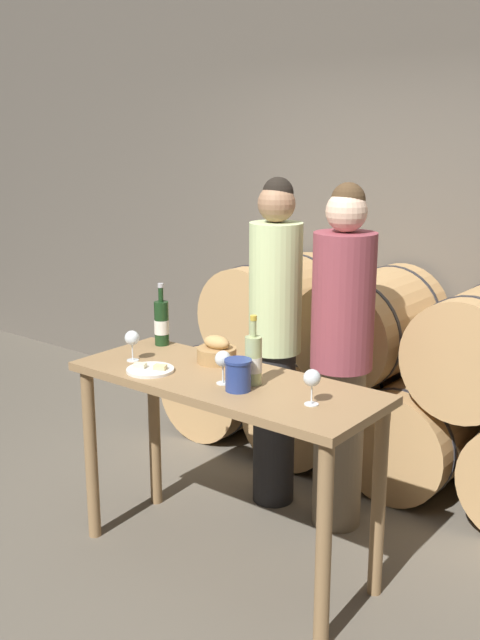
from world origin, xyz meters
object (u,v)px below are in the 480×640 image
object	(u,v)px
cheese_plate	(150,369)
wine_glass_far_left	(132,339)
person_right	(341,355)
wine_glass_left	(223,360)
bread_basket	(217,352)
wine_glass_center	(312,379)
person_left	(275,338)
blue_crock	(238,374)
wine_bottle_red	(162,323)
tasting_table	(225,411)
wine_bottle_white	(253,360)

from	to	relation	value
cheese_plate	wine_glass_far_left	size ratio (longest dim) A/B	1.47
person_right	wine_glass_left	xyz separation A→B (m)	(-0.18, -0.73, 0.12)
person_right	bread_basket	size ratio (longest dim) A/B	9.35
wine_glass_far_left	wine_glass_center	distance (m)	1.02
bread_basket	person_left	bearing A→B (deg)	90.95
blue_crock	bread_basket	bearing A→B (deg)	142.62
wine_bottle_red	wine_glass_far_left	distance (m)	0.30
bread_basket	wine_glass_left	xyz separation A→B (m)	(0.23, -0.23, 0.06)
tasting_table	wine_bottle_red	distance (m)	0.70
wine_bottle_red	wine_glass_left	xyz separation A→B (m)	(0.64, -0.28, -0.01)
person_left	bread_basket	distance (m)	0.50
tasting_table	wine_glass_center	world-z (taller)	wine_glass_center
bread_basket	wine_glass_left	distance (m)	0.33
blue_crock	bread_basket	world-z (taller)	blue_crock
blue_crock	person_right	bearing A→B (deg)	84.50
blue_crock	wine_glass_left	bearing A→B (deg)	165.85
bread_basket	wine_glass_center	size ratio (longest dim) A/B	1.26
tasting_table	person_right	distance (m)	0.72
wine_bottle_white	bread_basket	xyz separation A→B (m)	(-0.33, 0.15, -0.06)
wine_bottle_red	wine_glass_center	xyz separation A→B (m)	(1.10, -0.25, -0.01)
blue_crock	wine_glass_far_left	distance (m)	0.67
wine_bottle_red	wine_bottle_white	world-z (taller)	wine_bottle_red
tasting_table	wine_bottle_white	bearing A→B (deg)	7.10
tasting_table	wine_glass_left	distance (m)	0.28
wine_bottle_white	cheese_plate	xyz separation A→B (m)	(-0.48, -0.16, -0.10)
person_left	bread_basket	world-z (taller)	person_left
blue_crock	wine_bottle_white	bearing A→B (deg)	89.90
person_right	person_left	bearing A→B (deg)	180.00
blue_crock	wine_glass_far_left	world-z (taller)	wine_glass_far_left
wine_bottle_red	wine_glass_center	size ratio (longest dim) A/B	2.16
wine_glass_far_left	person_right	bearing A→B (deg)	44.83
tasting_table	bread_basket	world-z (taller)	bread_basket
bread_basket	wine_glass_left	bearing A→B (deg)	-45.19
tasting_table	wine_glass_center	xyz separation A→B (m)	(0.50, -0.04, 0.27)
tasting_table	cheese_plate	xyz separation A→B (m)	(-0.33, -0.14, 0.17)
person_right	wine_glass_center	world-z (taller)	person_right
blue_crock	bread_basket	xyz separation A→B (m)	(-0.33, 0.25, -0.02)
person_right	cheese_plate	world-z (taller)	person_right
tasting_table	wine_glass_far_left	distance (m)	0.59
wine_bottle_white	wine_glass_center	xyz separation A→B (m)	(0.34, -0.06, 0.00)
wine_glass_left	wine_bottle_white	bearing A→B (deg)	37.27
cheese_plate	wine_glass_left	size ratio (longest dim) A/B	1.47
wine_bottle_white	wine_glass_far_left	size ratio (longest dim) A/B	2.06
person_left	wine_glass_left	xyz separation A→B (m)	(0.23, -0.73, 0.10)
bread_basket	wine_glass_center	xyz separation A→B (m)	(0.68, -0.20, 0.06)
person_right	wine_bottle_red	world-z (taller)	person_right
person_left	wine_glass_center	size ratio (longest dim) A/B	11.88
bread_basket	person_right	bearing A→B (deg)	50.86
wine_bottle_red	person_right	bearing A→B (deg)	28.56
tasting_table	blue_crock	bearing A→B (deg)	-30.91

